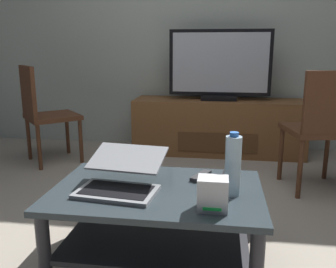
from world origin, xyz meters
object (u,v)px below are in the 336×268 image
Objects in this scene: media_cabinet at (218,127)px; water_bottle_near at (233,165)px; laptop at (121,177)px; television at (220,67)px; router_box at (213,194)px; tv_remote at (201,176)px; cell_phone at (230,173)px; coffee_table at (157,212)px; side_chair at (43,110)px; dining_chair at (323,125)px.

water_bottle_near is (0.08, -2.06, 0.26)m from media_cabinet.
water_bottle_near is (0.52, 0.01, 0.08)m from laptop.
media_cabinet is 5.76× the size of water_bottle_near.
television is 2.39× the size of laptop.
router_box reaches higher than tv_remote.
television reaches higher than cell_phone.
tv_remote is (0.37, 0.21, -0.05)m from laptop.
water_bottle_near reaches higher than coffee_table.
water_bottle_near reaches higher than tv_remote.
tv_remote is at bearing 127.42° from water_bottle_near.
laptop is at bearing -101.97° from media_cabinet.
water_bottle_near is 0.28m from tv_remote.
laptop is (1.16, -1.50, -0.04)m from side_chair.
side_chair is (-1.59, -0.55, -0.38)m from television.
tv_remote reaches higher than coffee_table.
router_box reaches higher than cell_phone.
television reaches higher than side_chair.
coffee_table is 7.14× the size of router_box.
television reaches higher than water_bottle_near.
dining_chair reaches higher than media_cabinet.
dining_chair is 2.19× the size of laptop.
router_box is at bearing -90.07° from media_cabinet.
media_cabinet reaches higher than router_box.
side_chair is at bearing -161.04° from television.
router_box is 0.46m from cell_phone.
side_chair is at bearing 150.98° from cell_phone.
router_box is (-0.00, -2.21, -0.41)m from television.
water_bottle_near is at bearing -27.66° from tv_remote.
laptop is (-0.17, -0.03, 0.18)m from coffee_table.
media_cabinet is at bearing 19.65° from side_chair.
side_chair reaches higher than media_cabinet.
router_box is 0.39m from tv_remote.
laptop is 0.59m from cell_phone.
cell_phone is 0.17m from tv_remote.
tv_remote is (0.20, 0.18, 0.13)m from coffee_table.
media_cabinet is 1.87m from tv_remote.
cell_phone is at bearing 79.70° from router_box.
media_cabinet is at bearing 90.00° from television.
dining_chair is 1.23m from tv_remote.
media_cabinet is 1.24m from dining_chair.
media_cabinet is 10.60× the size of tv_remote.
side_chair is at bearing 131.98° from coffee_table.
coffee_table is 0.38m from router_box.
dining_chair is 1.08m from cell_phone.
cell_phone is at bearing -129.09° from dining_chair.
media_cabinet is 1.71m from side_chair.
side_chair is at bearing 127.64° from laptop.
coffee_table is 0.25m from laptop.
router_box is at bearing -115.72° from water_bottle_near.
media_cabinet is at bearing 78.03° from laptop.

